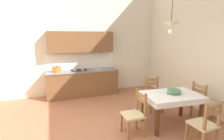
{
  "coord_description": "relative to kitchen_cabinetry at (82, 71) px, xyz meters",
  "views": [
    {
      "loc": [
        -1.06,
        -3.0,
        2.04
      ],
      "look_at": [
        0.47,
        1.33,
        1.15
      ],
      "focal_mm": 28.03,
      "sensor_mm": 36.0,
      "label": 1
    }
  ],
  "objects": [
    {
      "name": "dining_chair_tv_side",
      "position": [
        0.59,
        -2.85,
        -0.41
      ],
      "size": [
        0.42,
        0.42,
        0.93
      ],
      "color": "#D1BC89",
      "rests_on": "ground_plane"
    },
    {
      "name": "dining_chair_camera_side",
      "position": [
        1.6,
        -3.68,
        -0.41
      ],
      "size": [
        0.45,
        0.45,
        0.93
      ],
      "color": "#D1BC89",
      "rests_on": "ground_plane"
    },
    {
      "name": "wall_back",
      "position": [
        0.07,
        0.33,
        1.29
      ],
      "size": [
        6.22,
        0.12,
        4.29
      ],
      "primitive_type": "cube",
      "color": "silver",
      "rests_on": "ground_plane"
    },
    {
      "name": "dining_chair_window_side",
      "position": [
        2.51,
        -2.76,
        -0.41
      ],
      "size": [
        0.45,
        0.45,
        0.93
      ],
      "color": "#D1BC89",
      "rests_on": "ground_plane"
    },
    {
      "name": "fruit_bowl",
      "position": [
        1.61,
        -2.78,
        -0.04
      ],
      "size": [
        0.3,
        0.3,
        0.12
      ],
      "color": "#4C7F5B",
      "rests_on": "dining_table"
    },
    {
      "name": "pendant_lamp",
      "position": [
        1.51,
        -2.66,
        1.41
      ],
      "size": [
        0.32,
        0.32,
        0.81
      ],
      "color": "black"
    },
    {
      "name": "dining_table",
      "position": [
        1.55,
        -2.79,
        -0.24
      ],
      "size": [
        1.32,
        0.97,
        0.75
      ],
      "color": "#56331C",
      "rests_on": "ground_plane"
    },
    {
      "name": "kitchen_cabinetry",
      "position": [
        0.0,
        0.0,
        0.0
      ],
      "size": [
        2.42,
        0.63,
        2.2
      ],
      "color": "brown",
      "rests_on": "ground_plane"
    },
    {
      "name": "dining_chair_kitchen_side",
      "position": [
        1.63,
        -1.94,
        -0.41
      ],
      "size": [
        0.46,
        0.46,
        0.93
      ],
      "color": "#D1BC89",
      "rests_on": "ground_plane"
    }
  ]
}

